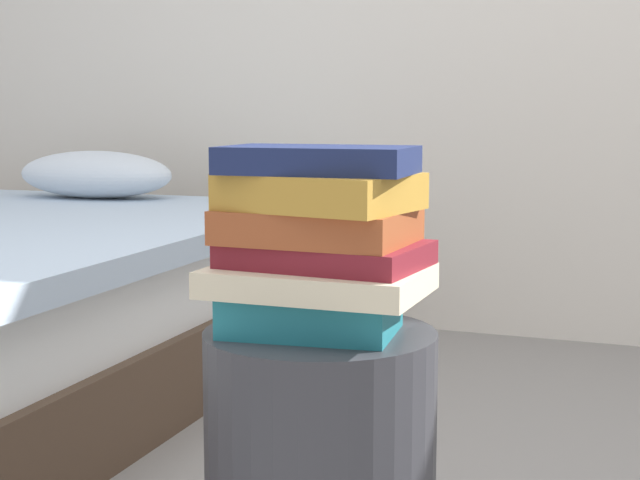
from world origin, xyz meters
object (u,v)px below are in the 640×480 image
at_px(book_cream, 318,280).
at_px(book_rust, 318,225).
at_px(book_ochre, 322,191).
at_px(book_maroon, 326,254).
at_px(book_teal, 311,313).
at_px(book_navy, 317,160).

bearing_deg(book_cream, book_rust, 113.49).
bearing_deg(book_cream, book_ochre, 79.19).
relative_size(book_maroon, book_rust, 1.05).
height_order(book_cream, book_rust, book_rust).
distance_m(book_teal, book_navy, 0.21).
relative_size(book_cream, book_rust, 1.15).
bearing_deg(book_rust, book_teal, -97.02).
relative_size(book_teal, book_cream, 0.79).
bearing_deg(book_cream, book_teal, -158.43).
bearing_deg(book_teal, book_navy, 18.33).
bearing_deg(book_maroon, book_cream, -105.76).
bearing_deg(book_ochre, book_cream, -90.62).
height_order(book_rust, book_navy, book_navy).
relative_size(book_teal, book_maroon, 0.87).
bearing_deg(book_maroon, book_ochre, -122.46).
height_order(book_teal, book_ochre, book_ochre).
bearing_deg(book_maroon, book_rust, -167.04).
bearing_deg(book_ochre, book_navy, -97.03).
bearing_deg(book_rust, book_maroon, 10.19).
xyz_separation_m(book_rust, book_ochre, (0.01, -0.00, 0.05)).
distance_m(book_cream, book_navy, 0.17).
bearing_deg(book_cream, book_maroon, 69.51).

